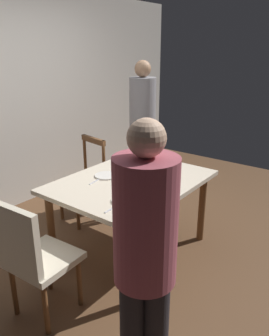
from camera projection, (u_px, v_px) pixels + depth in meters
ground at (131, 250)px, 3.36m from camera, size 6.40×6.40×0.00m
back_wall at (7, 102)px, 3.97m from camera, size 6.40×0.10×2.60m
dining_table at (131, 189)px, 3.14m from camera, size 1.42×1.08×0.76m
birthday_cake at (152, 169)px, 3.22m from camera, size 0.28×0.28×0.17m
plate_near_celebrant at (125, 201)px, 2.67m from camera, size 0.22×0.22×0.01m
plate_far_side at (106, 176)px, 3.19m from camera, size 0.22×0.22×0.01m
fork_near_celebrant at (113, 208)px, 2.55m from camera, size 0.18×0.02×0.01m
fork_far_side at (95, 181)px, 3.06m from camera, size 0.18×0.04×0.01m
chair_spindle_back at (83, 182)px, 3.84m from camera, size 0.51×0.51×0.95m
chair_upholstered at (34, 256)px, 2.37m from camera, size 0.47×0.47×0.95m
person_celebrant at (145, 255)px, 1.70m from camera, size 0.32×0.32×1.63m
person_guest at (142, 124)px, 4.17m from camera, size 0.32×0.32×1.76m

